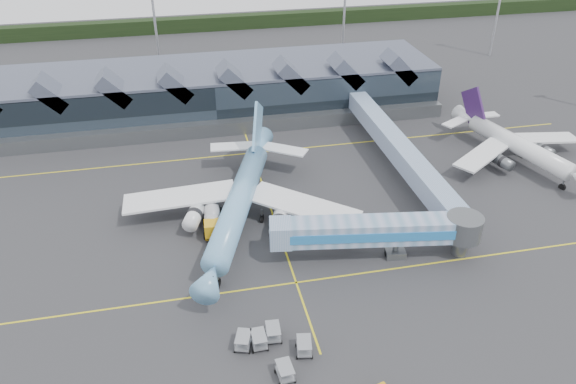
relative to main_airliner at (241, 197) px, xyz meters
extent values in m
plane|color=#2D2D30|center=(4.69, -7.46, -3.81)|extent=(260.00, 260.00, 0.00)
cube|color=yellow|center=(4.69, -15.46, -3.81)|extent=(120.00, 0.25, 0.01)
cube|color=yellow|center=(4.69, 20.54, -3.81)|extent=(120.00, 0.25, 0.01)
cube|color=yellow|center=(4.69, 2.54, -3.81)|extent=(0.25, 60.00, 0.01)
cube|color=black|center=(4.69, 102.54, -1.81)|extent=(260.00, 4.00, 4.00)
cube|color=black|center=(-0.31, 40.54, 0.69)|extent=(90.00, 20.00, 9.00)
cube|color=#495062|center=(-0.31, 40.54, 5.39)|extent=(90.00, 20.00, 0.60)
cube|color=#5B5F63|center=(-0.31, 29.54, -2.51)|extent=(90.00, 2.50, 2.60)
cube|color=#495062|center=(-29.31, 33.54, 5.49)|extent=(6.43, 6.00, 6.43)
cube|color=#495062|center=(-18.31, 33.54, 5.49)|extent=(6.43, 6.00, 6.43)
cube|color=#495062|center=(-7.31, 33.54, 5.49)|extent=(6.43, 6.00, 6.43)
cube|color=#495062|center=(3.69, 33.54, 5.49)|extent=(6.43, 6.00, 6.43)
cube|color=#495062|center=(14.69, 33.54, 5.49)|extent=(6.43, 6.00, 6.43)
cube|color=#495062|center=(25.69, 33.54, 5.49)|extent=(6.43, 6.00, 6.43)
cube|color=#495062|center=(36.69, 33.54, 5.49)|extent=(6.43, 6.00, 6.43)
cylinder|color=#9A9BA2|center=(-10.31, 64.54, 7.19)|extent=(0.56, 0.56, 22.00)
cylinder|color=#9A9BA2|center=(34.69, 64.54, 7.19)|extent=(0.56, 0.56, 22.00)
cylinder|color=#9A9BA2|center=(74.69, 62.54, 7.19)|extent=(0.56, 0.56, 22.00)
cylinder|color=#64A7CB|center=(-0.43, -1.24, 0.02)|extent=(12.86, 28.30, 3.55)
cone|color=#64A7CB|center=(-6.01, -17.13, 0.02)|extent=(4.98, 5.82, 3.55)
cube|color=black|center=(-6.21, -17.71, 0.76)|extent=(1.38, 0.76, 0.48)
cone|color=#64A7CB|center=(5.41, 15.43, 0.28)|extent=(5.52, 7.37, 3.55)
cube|color=white|center=(-8.60, 2.89, -0.61)|extent=(16.24, 5.71, 1.17)
cube|color=white|center=(8.52, -3.11, -0.61)|extent=(16.06, 14.02, 1.17)
cylinder|color=white|center=(-6.82, -1.18, -1.49)|extent=(3.71, 5.38, 2.20)
cylinder|color=white|center=(4.59, -5.18, -1.49)|extent=(3.71, 5.38, 2.20)
cube|color=#64A7CB|center=(4.87, 13.88, 3.98)|extent=(3.40, 8.71, 9.78)
cube|color=white|center=(0.88, 15.71, 0.28)|extent=(7.63, 3.55, 0.23)
cube|color=white|center=(9.12, 12.82, 0.28)|extent=(7.76, 6.46, 0.23)
cylinder|color=#5B5F63|center=(-4.92, -14.03, -2.79)|extent=(0.26, 0.26, 2.05)
cylinder|color=#5B5F63|center=(-2.87, 0.92, -2.79)|extent=(0.26, 0.26, 2.05)
cylinder|color=#5B5F63|center=(2.82, -1.08, -2.79)|extent=(0.26, 0.26, 2.05)
cylinder|color=black|center=(-4.92, -14.03, -3.44)|extent=(0.83, 1.38, 1.31)
cylinder|color=white|center=(48.82, 7.50, -0.56)|extent=(8.28, 21.15, 3.01)
cone|color=white|center=(45.52, 20.02, -0.34)|extent=(4.14, 5.43, 3.01)
cube|color=white|center=(41.76, 6.63, -1.09)|extent=(12.65, 10.07, 1.01)
cube|color=white|center=(55.38, 10.22, -1.09)|extent=(12.73, 4.62, 1.01)
cylinder|color=#5B5F63|center=(44.66, 4.84, -1.84)|extent=(2.73, 3.97, 1.87)
cylinder|color=#5B5F63|center=(53.74, 7.24, -1.84)|extent=(2.73, 3.97, 1.87)
cube|color=#34194B|center=(45.83, 18.85, 2.45)|extent=(2.16, 6.66, 7.34)
cube|color=white|center=(42.47, 18.28, -0.34)|extent=(6.05, 4.61, 0.25)
cube|color=white|center=(49.03, 20.01, -0.34)|extent=(5.77, 2.18, 0.25)
cylinder|color=#5B5F63|center=(51.35, -2.11, -2.94)|extent=(0.28, 0.28, 1.74)
cylinder|color=#5B5F63|center=(46.11, 7.72, -2.94)|extent=(0.28, 0.28, 1.74)
cylinder|color=#5B5F63|center=(51.06, 9.02, -2.94)|extent=(0.28, 0.28, 1.74)
cylinder|color=black|center=(51.35, -2.11, -3.50)|extent=(0.72, 1.19, 1.12)
cube|color=#698EAF|center=(15.57, -12.36, 0.45)|extent=(22.04, 6.59, 3.16)
cube|color=#2574BA|center=(15.31, -14.03, 0.45)|extent=(21.56, 3.49, 1.31)
cube|color=#698EAF|center=(3.72, -10.52, 0.45)|extent=(3.34, 3.88, 3.27)
cylinder|color=#5B5F63|center=(18.80, -12.87, -1.68)|extent=(0.76, 0.76, 4.27)
cube|color=#5B5F63|center=(18.80, -12.87, -3.32)|extent=(2.92, 2.56, 0.98)
cylinder|color=black|center=(17.72, -12.70, -3.43)|extent=(0.58, 1.04, 0.98)
cylinder|color=black|center=(19.87, -13.03, -3.43)|extent=(0.58, 1.04, 0.98)
cylinder|color=#5B5F63|center=(27.41, -14.21, 0.45)|extent=(4.80, 4.80, 3.27)
cylinder|color=#5B5F63|center=(27.41, -14.21, -1.68)|extent=(1.96, 1.96, 4.27)
cube|color=black|center=(-4.32, -0.86, -3.07)|extent=(2.81, 9.03, 0.50)
cube|color=gold|center=(-4.48, -4.22, -2.03)|extent=(2.48, 2.29, 2.18)
cube|color=black|center=(-4.52, -5.02, -1.53)|extent=(2.19, 0.25, 0.99)
cylinder|color=#B8B8BD|center=(-4.27, 0.33, -1.73)|extent=(2.56, 5.86, 2.28)
sphere|color=#B8B8BD|center=(-4.13, 3.21, -1.73)|extent=(2.18, 2.18, 2.18)
sphere|color=#B8B8BD|center=(-4.40, -2.54, -1.73)|extent=(2.18, 2.18, 2.18)
cylinder|color=black|center=(-5.70, -3.77, -3.32)|extent=(0.39, 1.01, 0.99)
cylinder|color=black|center=(-3.23, -3.89, -3.32)|extent=(0.39, 1.01, 0.99)
cylinder|color=black|center=(-5.54, -0.30, -3.32)|extent=(0.39, 1.01, 0.99)
cylinder|color=black|center=(-3.06, -0.42, -3.32)|extent=(0.39, 1.01, 0.99)
cylinder|color=black|center=(-5.42, 2.18, -3.32)|extent=(0.39, 1.01, 0.99)
cylinder|color=black|center=(-2.94, 2.06, -3.32)|extent=(0.39, 1.01, 0.99)
cube|color=#9B9EA4|center=(0.12, -24.13, -3.21)|extent=(1.68, 2.49, 0.16)
cube|color=#9B9EA4|center=(0.12, -24.13, -2.18)|extent=(1.68, 2.49, 0.09)
cylinder|color=black|center=(0.99, -23.31, -3.62)|extent=(0.16, 0.40, 0.39)
cube|color=#9B9EA4|center=(2.98, -26.82, -3.21)|extent=(1.90, 2.62, 0.16)
cube|color=#9B9EA4|center=(2.98, -26.82, -2.18)|extent=(1.90, 2.62, 0.09)
cylinder|color=black|center=(3.93, -26.09, -3.62)|extent=(0.19, 0.41, 0.39)
cube|color=#9B9EA4|center=(-3.29, -24.66, -3.21)|extent=(2.20, 2.75, 0.16)
cube|color=#9B9EA4|center=(-3.29, -24.66, -2.18)|extent=(2.20, 2.75, 0.09)
cylinder|color=black|center=(-2.24, -24.08, -3.62)|extent=(0.25, 0.41, 0.39)
cube|color=#9B9EA4|center=(0.29, -29.68, -3.21)|extent=(1.72, 2.52, 0.16)
cube|color=#9B9EA4|center=(0.29, -29.68, -2.18)|extent=(1.72, 2.52, 0.09)
cylinder|color=black|center=(1.03, -28.74, -3.62)|extent=(0.16, 0.40, 0.39)
cube|color=#9B9EA4|center=(-1.60, -24.87, -3.21)|extent=(1.58, 2.43, 0.16)
cube|color=#9B9EA4|center=(-1.60, -24.87, -2.18)|extent=(1.58, 2.43, 0.09)
cylinder|color=black|center=(-0.81, -23.98, -3.62)|extent=(0.14, 0.40, 0.39)
camera|label=1|loc=(-7.60, -68.12, 42.58)|focal=35.00mm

